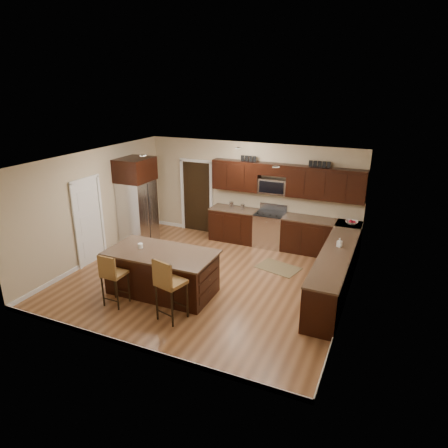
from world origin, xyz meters
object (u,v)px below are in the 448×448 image
at_px(island, 162,273).
at_px(refrigerator, 137,201).
at_px(range, 270,229).
at_px(stool_left, 112,274).
at_px(stool_right, 168,283).

bearing_deg(island, refrigerator, 133.64).
bearing_deg(range, island, -110.67).
height_order(range, stool_left, range).
distance_m(island, stool_left, 1.06).
height_order(island, refrigerator, refrigerator).
bearing_deg(island, stool_right, -52.21).
relative_size(range, stool_left, 1.01).
bearing_deg(refrigerator, stool_left, -63.50).
height_order(island, stool_left, stool_left).
height_order(range, island, range).
bearing_deg(stool_right, refrigerator, 146.64).
xyz_separation_m(island, refrigerator, (-2.04, 2.07, 0.78)).
bearing_deg(range, stool_right, -97.83).
distance_m(range, refrigerator, 3.61).
relative_size(island, refrigerator, 0.96).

